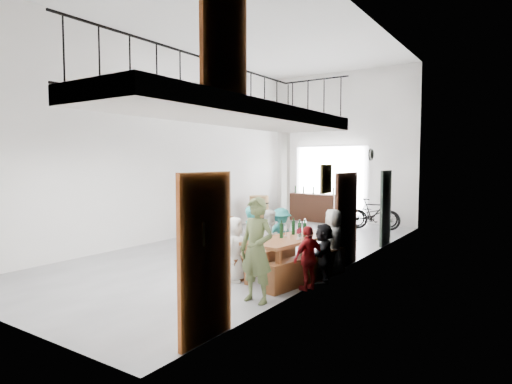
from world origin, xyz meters
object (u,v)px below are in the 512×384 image
Objects in this scene: tasting_table at (292,242)px; bench_inner at (262,262)px; oak_barrel at (259,210)px; side_bench at (213,225)px; serving_counter at (313,207)px; host_standing at (257,250)px; bicycle_near at (373,215)px.

bench_inner is at bearing -176.67° from tasting_table.
oak_barrel is at bearing 131.61° from bench_inner.
serving_counter is (1.55, 4.08, 0.29)m from side_bench.
host_standing is (0.92, -1.58, 0.62)m from bench_inner.
host_standing reaches higher than side_bench.
serving_counter is at bearing 119.51° from tasting_table.
serving_counter reaches higher than bench_inner.
oak_barrel is at bearing 134.78° from tasting_table.
bench_inner is at bearing -56.36° from oak_barrel.
bicycle_near is at bearing 98.72° from bench_inner.
tasting_table is 7.07m from oak_barrel.
tasting_table is 8.08m from serving_counter.
bench_inner is 1.13× the size of host_standing.
side_bench is 4.38m from serving_counter.
tasting_table is 1.31× the size of bicycle_near.
bicycle_near is at bearing 24.79° from oak_barrel.
bicycle_near is (3.90, 3.85, 0.21)m from side_bench.
bench_inner is 1.15× the size of bicycle_near.
host_standing is (3.37, -8.98, 0.32)m from serving_counter.
oak_barrel is 8.46m from host_standing.
oak_barrel is at bearing 98.13° from bicycle_near.
host_standing reaches higher than oak_barrel.
serving_counter reaches higher than tasting_table.
bicycle_near is (-1.02, 8.75, -0.40)m from host_standing.
side_bench is (-4.70, 3.35, -0.48)m from tasting_table.
bench_inner is 6.63m from oak_barrel.
serving_counter reaches higher than side_bench.
host_standing is at bearing -44.90° from side_bench.
serving_counter is (-3.15, 7.44, -0.19)m from tasting_table.
serving_counter is at bearing 69.21° from side_bench.
host_standing reaches higher than tasting_table.
tasting_table is at bearing -63.05° from serving_counter.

